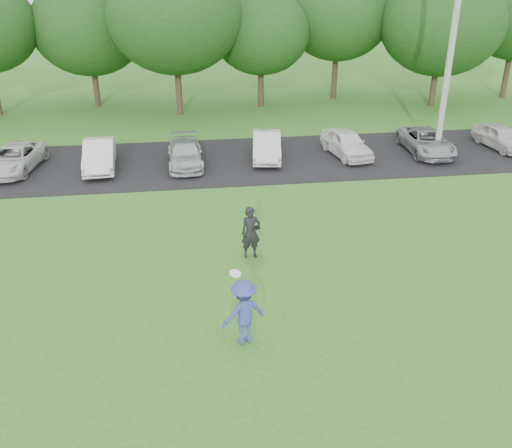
% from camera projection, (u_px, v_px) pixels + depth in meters
% --- Properties ---
extents(ground, '(100.00, 100.00, 0.00)m').
position_uv_depth(ground, '(275.00, 329.00, 14.45)').
color(ground, '#307120').
rests_on(ground, ground).
extents(parking_lot, '(32.00, 6.50, 0.03)m').
position_uv_depth(parking_lot, '(228.00, 161.00, 26.06)').
color(parking_lot, black).
rests_on(parking_lot, ground).
extents(utility_pole, '(0.28, 0.28, 10.57)m').
position_uv_depth(utility_pole, '(453.00, 38.00, 24.48)').
color(utility_pole, '#9D9E99').
rests_on(utility_pole, ground).
extents(frisbee_player, '(1.25, 0.97, 2.03)m').
position_uv_depth(frisbee_player, '(243.00, 312.00, 13.64)').
color(frisbee_player, '#3843A0').
rests_on(frisbee_player, ground).
extents(camera_bystander, '(0.66, 0.48, 1.68)m').
position_uv_depth(camera_bystander, '(251.00, 232.00, 17.54)').
color(camera_bystander, black).
rests_on(camera_bystander, ground).
extents(parked_cars, '(27.93, 4.23, 1.21)m').
position_uv_depth(parked_cars, '(229.00, 149.00, 25.71)').
color(parked_cars, white).
rests_on(parked_cars, parking_lot).
extents(tree_row, '(42.39, 9.85, 8.64)m').
position_uv_depth(tree_row, '(236.00, 23.00, 32.85)').
color(tree_row, '#38281C').
rests_on(tree_row, ground).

